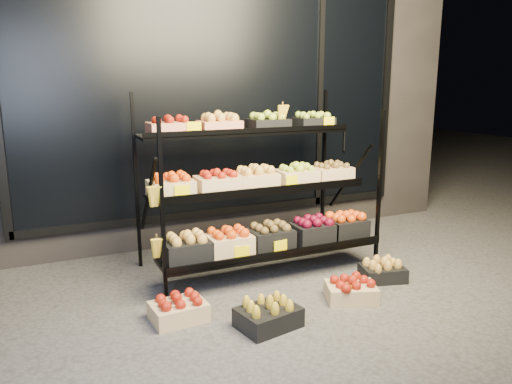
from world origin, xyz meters
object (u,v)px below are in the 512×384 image
display_rack (259,188)px  floor_crate_midright (351,289)px  floor_crate_midleft (268,314)px  floor_crate_left (178,308)px

display_rack → floor_crate_midright: 1.23m
display_rack → floor_crate_midleft: size_ratio=4.53×
display_rack → floor_crate_midright: (0.39, -0.94, -0.69)m
floor_crate_left → floor_crate_midright: bearing=-14.6°
display_rack → floor_crate_midleft: (-0.42, -1.07, -0.69)m
floor_crate_left → floor_crate_midleft: (0.56, -0.37, 0.01)m
floor_crate_midright → floor_crate_left: bearing=-169.2°
floor_crate_left → floor_crate_midright: 1.40m
floor_crate_midleft → floor_crate_midright: 0.82m
floor_crate_left → floor_crate_midleft: bearing=-37.9°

